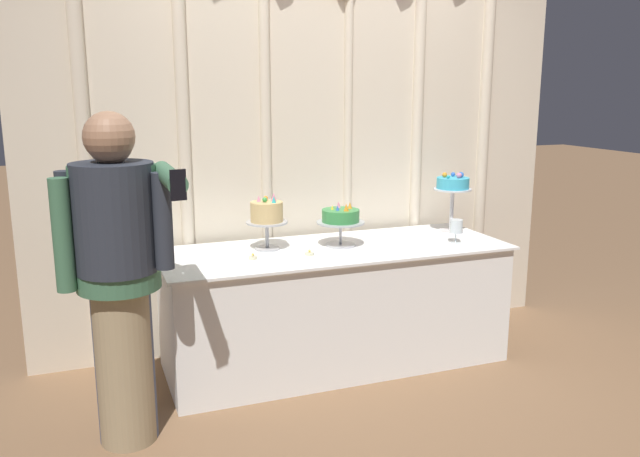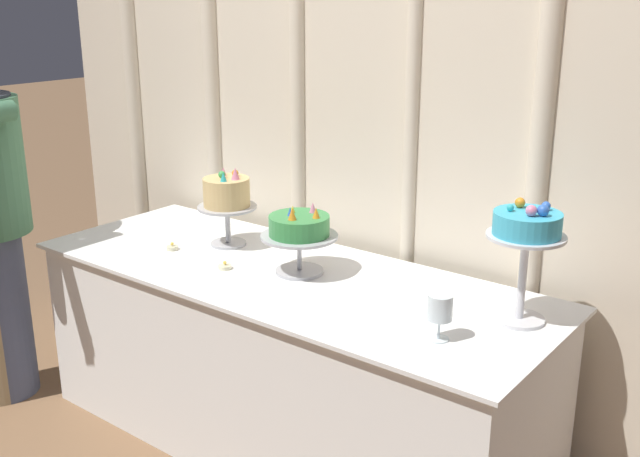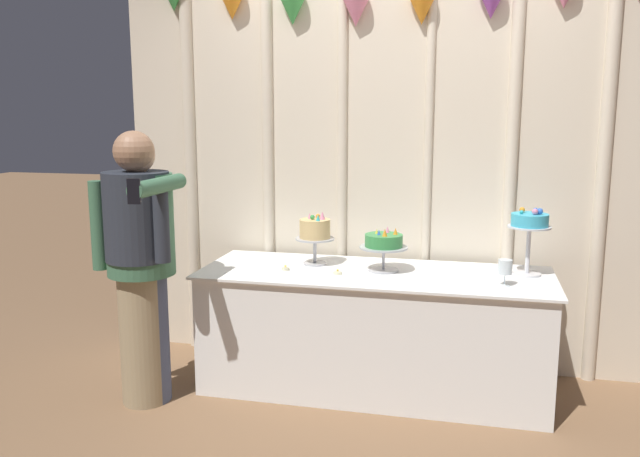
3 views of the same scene
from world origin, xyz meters
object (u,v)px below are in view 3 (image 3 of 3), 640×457
Objects in this scene: tealight_near_left at (338,273)px; guest_girl_blue_dress at (141,262)px; cake_display_leftmost at (315,231)px; wine_glass at (505,268)px; guest_man_dark_suit at (139,260)px; cake_display_rightmost at (530,226)px; cake_display_center at (384,244)px; tealight_far_left at (285,269)px; cake_table at (374,330)px.

tealight_near_left is 1.12m from guest_girl_blue_dress.
wine_glass is (1.12, -0.25, -0.11)m from cake_display_leftmost.
guest_man_dark_suit is (-1.06, -0.38, 0.11)m from tealight_near_left.
cake_display_rightmost reaches higher than wine_glass.
guest_man_dark_suit is (-0.00, -0.01, 0.02)m from guest_girl_blue_dress.
tealight_far_left is (-0.57, -0.12, -0.16)m from cake_display_center.
cake_display_center is 0.84m from cake_display_rightmost.
cake_display_leftmost is 0.21× the size of guest_man_dark_suit.
wine_glass is at bearing 9.60° from guest_man_dark_suit.
cake_table is 1.42m from guest_girl_blue_dress.
cake_display_center is at bearing -173.45° from cake_display_rightmost.
tealight_far_left is 0.03× the size of guest_man_dark_suit.
wine_glass reaches higher than cake_table.
cake_display_center is at bearing 21.16° from guest_girl_blue_dress.
cake_display_leftmost is 6.99× the size of tealight_far_left.
tealight_far_left is (-1.40, -0.21, -0.28)m from cake_display_rightmost.
guest_girl_blue_dress is at bearing -161.02° from tealight_near_left.
tealight_near_left is at bearing -167.57° from cake_display_rightmost.
guest_man_dark_suit is at bearing -170.40° from wine_glass.
tealight_near_left is (-0.94, 0.04, -0.09)m from wine_glass.
tealight_near_left is at bearing 18.98° from guest_girl_blue_dress.
wine_glass is (0.73, -0.15, 0.46)m from cake_table.
cake_display_rightmost reaches higher than cake_display_center.
cake_display_rightmost is at bearing 16.05° from guest_man_dark_suit.
cake_display_leftmost is at bearing 131.54° from tealight_near_left.
guest_man_dark_suit is at bearing -151.26° from tealight_far_left.
tealight_far_left is at bearing -171.45° from cake_display_rightmost.
wine_glass is (0.69, -0.18, -0.06)m from cake_display_center.
wine_glass is 0.09× the size of guest_girl_blue_dress.
guest_girl_blue_dress reaches higher than tealight_far_left.
wine_glass is at bearing -12.56° from cake_display_leftmost.
cake_display_rightmost is (1.26, 0.03, 0.08)m from cake_display_leftmost.
cake_display_rightmost reaches higher than cake_display_leftmost.
wine_glass is 1.27m from tealight_far_left.
cake_display_leftmost is 1.05m from guest_girl_blue_dress.
tealight_near_left is at bearing -151.31° from cake_table.
cake_display_rightmost is 0.36m from wine_glass.
tealight_far_left is 0.84m from guest_girl_blue_dress.
tealight_near_left is (-1.07, -0.24, -0.28)m from cake_display_rightmost.
tealight_near_left is (0.19, -0.21, -0.20)m from cake_display_leftmost.
cake_display_leftmost is at bearing 165.57° from cake_table.
tealight_near_left reaches higher than cake_table.
guest_girl_blue_dress is at bearing -170.75° from wine_glass.
guest_girl_blue_dress reaches higher than cake_display_center.
wine_glass is at bearing -14.76° from cake_display_center.
guest_man_dark_suit is at bearing -160.42° from tealight_near_left.
tealight_far_left is at bearing -168.61° from cake_display_center.
wine_glass is at bearing -2.39° from tealight_near_left.
guest_man_dark_suit reaches higher than cake_display_leftmost.
cake_display_center is 1.98× the size of wine_glass.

